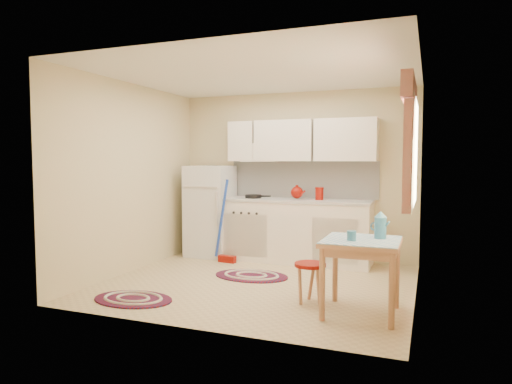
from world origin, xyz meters
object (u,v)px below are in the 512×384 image
at_px(fridge, 210,211).
at_px(stool, 310,283).
at_px(base_cabinets, 293,232).
at_px(table, 361,277).

relative_size(fridge, stool, 3.33).
xyz_separation_m(fridge, stool, (2.04, -1.76, -0.49)).
bearing_deg(base_cabinets, fridge, -177.83).
relative_size(fridge, base_cabinets, 0.62).
bearing_deg(stool, fridge, 139.18).
relative_size(base_cabinets, stool, 5.36).
height_order(table, stool, table).
distance_m(base_cabinets, table, 2.34).
height_order(fridge, base_cabinets, fridge).
bearing_deg(base_cabinets, stool, -68.39).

